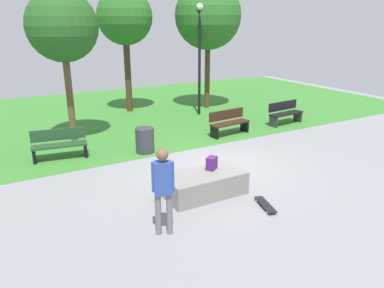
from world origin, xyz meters
TOP-DOWN VIEW (x-y plane):
  - ground_plane at (0.00, 0.00)m, footprint 28.00×28.00m
  - grass_lawn at (0.00, 7.89)m, footprint 26.60×12.23m
  - concrete_ledge at (-1.19, -1.24)m, footprint 1.94×1.01m
  - backpack_on_ledge at (-0.90, -1.11)m, footprint 0.34×0.32m
  - skater_performing_trick at (-2.77, -2.34)m, footprint 0.40×0.31m
  - skateboard_by_ledge at (-0.32, -2.49)m, footprint 0.40×0.82m
  - park_bench_far_right at (-3.76, 3.02)m, footprint 1.65×0.70m
  - park_bench_near_path at (2.20, 2.58)m, footprint 1.64×0.63m
  - park_bench_near_lamppost at (5.07, 2.68)m, footprint 1.64×0.63m
  - tree_broad_elm at (3.88, 6.85)m, footprint 3.05×3.05m
  - tree_tall_oak at (0.31, 8.01)m, footprint 2.44×2.44m
  - tree_slender_maple at (-2.98, 4.72)m, footprint 2.31×2.31m
  - lamp_post at (2.83, 5.82)m, footprint 0.28×0.28m
  - trash_bin at (-1.28, 2.27)m, footprint 0.59×0.59m

SIDE VIEW (x-z plane):
  - ground_plane at x=0.00m, z-range 0.00..0.00m
  - grass_lawn at x=0.00m, z-range 0.00..0.01m
  - skateboard_by_ledge at x=-0.32m, z-range 0.02..0.10m
  - concrete_ledge at x=-1.19m, z-range 0.00..0.55m
  - trash_bin at x=-1.28m, z-range 0.00..0.81m
  - park_bench_far_right at x=-3.76m, z-range 0.03..0.94m
  - park_bench_near_path at x=2.20m, z-range 0.03..0.94m
  - park_bench_near_lamppost at x=5.07m, z-range 0.03..0.94m
  - backpack_on_ledge at x=-0.90m, z-range 0.55..0.87m
  - skater_performing_trick at x=-2.77m, z-range 0.16..1.95m
  - lamp_post at x=2.83m, z-range 0.47..5.21m
  - tree_slender_maple at x=-2.98m, z-range 1.33..6.35m
  - tree_tall_oak at x=0.31m, z-range 1.45..6.90m
  - tree_broad_elm at x=3.88m, z-range 1.36..7.17m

